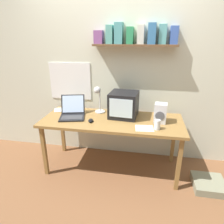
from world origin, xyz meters
TOP-DOWN VIEW (x-y plane):
  - ground_plane at (0.00, 0.00)m, footprint 12.00×12.00m
  - back_wall at (0.00, 0.46)m, footprint 5.60×0.24m
  - corner_desk at (0.00, 0.00)m, footprint 1.78×0.71m
  - crt_monitor at (0.13, 0.13)m, footprint 0.38×0.38m
  - laptop at (-0.53, 0.02)m, footprint 0.39×0.42m
  - desk_lamp at (-0.22, 0.19)m, footprint 0.14×0.17m
  - juice_glass at (0.56, -0.20)m, footprint 0.07×0.07m
  - space_heater at (0.60, 0.02)m, footprint 0.16×0.16m
  - computer_mouse at (-0.25, -0.12)m, footprint 0.08×0.11m
  - open_notebook at (-0.76, 0.23)m, footprint 0.28×0.24m
  - loose_paper_near_laptop at (0.42, -0.20)m, footprint 0.22×0.19m
  - floor_cushion at (1.23, -0.19)m, footprint 0.37×0.37m

SIDE VIEW (x-z plane):
  - ground_plane at x=0.00m, z-range 0.00..0.00m
  - floor_cushion at x=1.23m, z-range 0.00..0.09m
  - corner_desk at x=0.00m, z-range 0.31..1.03m
  - open_notebook at x=-0.76m, z-range 0.73..0.73m
  - loose_paper_near_laptop at x=0.42m, z-range 0.73..0.73m
  - computer_mouse at x=-0.25m, z-range 0.73..0.76m
  - juice_glass at x=0.56m, z-range 0.72..0.84m
  - laptop at x=-0.53m, z-range 0.67..0.92m
  - space_heater at x=0.60m, z-range 0.73..0.97m
  - crt_monitor at x=0.13m, z-range 0.73..1.05m
  - desk_lamp at x=-0.22m, z-range 0.78..1.15m
  - back_wall at x=0.00m, z-range 0.01..2.61m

